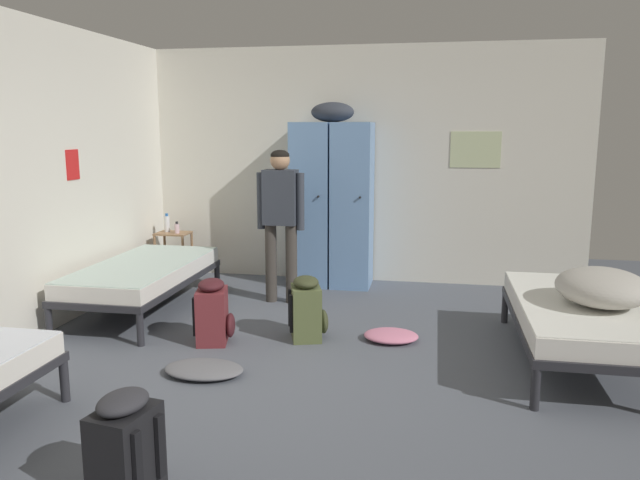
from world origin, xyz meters
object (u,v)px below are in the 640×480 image
at_px(shelf_unit, 174,251).
at_px(person_traveler, 281,212).
at_px(backpack_olive, 307,309).
at_px(clothes_pile_grey, 204,369).
at_px(locker_bank, 332,201).
at_px(bed_left_rear, 143,274).
at_px(bedding_heap, 602,287).
at_px(clothes_pile_pink, 391,336).
at_px(bed_right, 576,315).
at_px(lotion_bottle, 177,228).
at_px(backpack_black, 124,448).
at_px(backpack_maroon, 213,313).
at_px(water_bottle, 167,224).

relative_size(shelf_unit, person_traveler, 0.36).
xyz_separation_m(backpack_olive, clothes_pile_grey, (-0.58, -0.92, -0.22)).
relative_size(locker_bank, bed_left_rear, 1.09).
xyz_separation_m(bedding_heap, clothes_pile_pink, (-1.57, 0.32, -0.59)).
height_order(locker_bank, bed_right, locker_bank).
bearing_deg(lotion_bottle, locker_bank, 5.02).
distance_m(backpack_black, clothes_pile_pink, 2.76).
xyz_separation_m(bed_right, backpack_maroon, (-2.89, -0.09, -0.12)).
relative_size(bed_right, backpack_olive, 3.45).
height_order(bed_right, clothes_pile_pink, bed_right).
height_order(bed_left_rear, water_bottle, water_bottle).
xyz_separation_m(person_traveler, lotion_bottle, (-1.43, 0.66, -0.32)).
distance_m(shelf_unit, person_traveler, 1.76).
relative_size(clothes_pile_pink, clothes_pile_grey, 0.79).
height_order(locker_bank, person_traveler, locker_bank).
xyz_separation_m(bed_left_rear, backpack_olive, (1.75, -0.48, -0.12)).
bearing_deg(backpack_maroon, shelf_unit, 121.65).
xyz_separation_m(bed_right, clothes_pile_pink, (-1.42, 0.23, -0.34)).
relative_size(person_traveler, water_bottle, 7.07).
relative_size(bed_right, backpack_maroon, 3.45).
bearing_deg(shelf_unit, clothes_pile_grey, -62.31).
distance_m(person_traveler, water_bottle, 1.75).
bearing_deg(water_bottle, backpack_maroon, -56.99).
height_order(bedding_heap, clothes_pile_grey, bedding_heap).
height_order(shelf_unit, bed_right, shelf_unit).
bearing_deg(backpack_black, backpack_maroon, 99.30).
distance_m(bedding_heap, person_traveler, 3.09).
xyz_separation_m(backpack_black, clothes_pile_pink, (1.11, 2.52, -0.22)).
bearing_deg(backpack_black, person_traveler, 91.66).
bearing_deg(backpack_olive, bed_right, -3.89).
distance_m(person_traveler, clothes_pile_pink, 1.81).
height_order(locker_bank, backpack_maroon, locker_bank).
relative_size(locker_bank, bedding_heap, 2.76).
bearing_deg(bed_left_rear, locker_bank, 40.62).
bearing_deg(person_traveler, locker_bank, 64.23).
xyz_separation_m(shelf_unit, bedding_heap, (4.28, -2.00, 0.28)).
distance_m(backpack_olive, clothes_pile_grey, 1.11).
xyz_separation_m(bedding_heap, backpack_olive, (-2.28, 0.23, -0.37)).
relative_size(backpack_olive, clothes_pile_pink, 1.18).
distance_m(bedding_heap, backpack_maroon, 3.06).
distance_m(shelf_unit, backpack_black, 4.50).
bearing_deg(bed_right, locker_bank, 137.74).
bearing_deg(bed_left_rear, shelf_unit, 100.99).
distance_m(water_bottle, clothes_pile_pink, 3.33).
bearing_deg(clothes_pile_pink, water_bottle, 148.52).
height_order(person_traveler, backpack_olive, person_traveler).
distance_m(locker_bank, backpack_black, 4.39).
height_order(water_bottle, backpack_olive, water_bottle).
height_order(locker_bank, bed_left_rear, locker_bank).
bearing_deg(bed_right, bedding_heap, -30.98).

